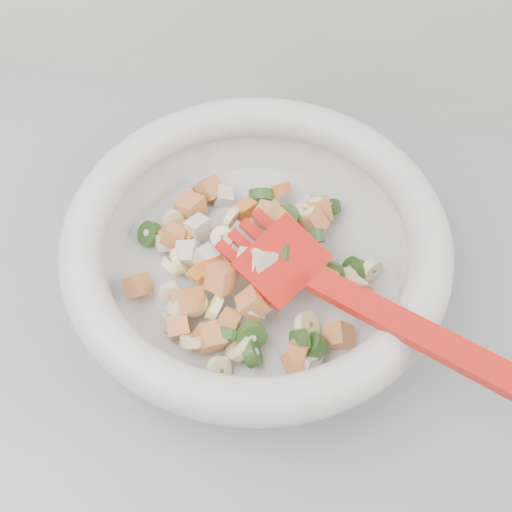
# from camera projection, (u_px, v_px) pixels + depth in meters

# --- Properties ---
(counter) EXTENTS (2.00, 0.60, 0.90)m
(counter) POSITION_uv_depth(u_px,v_px,m) (233.00, 440.00, 1.01)
(counter) COLOR gray
(counter) RESTS_ON ground
(mixing_bowl) EXTENTS (0.45, 0.36, 0.14)m
(mixing_bowl) POSITION_uv_depth(u_px,v_px,m) (257.00, 252.00, 0.60)
(mixing_bowl) COLOR silver
(mixing_bowl) RESTS_ON counter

